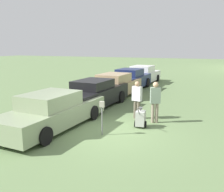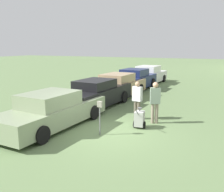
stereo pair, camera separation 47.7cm
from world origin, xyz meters
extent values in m
plane|color=#607A4C|center=(0.00, 0.00, 0.00)|extent=(120.00, 120.00, 0.00)
cube|color=gray|center=(-2.37, -0.30, 0.54)|extent=(2.15, 5.37, 0.72)
cube|color=gray|center=(-2.38, -0.51, 1.18)|extent=(1.77, 2.30, 0.57)
cylinder|color=black|center=(-3.21, 1.38, 0.32)|extent=(0.21, 0.65, 0.64)
cylinder|color=black|center=(-1.37, 1.28, 0.32)|extent=(0.21, 0.65, 0.64)
cylinder|color=black|center=(-3.38, -1.88, 0.32)|extent=(0.21, 0.65, 0.64)
cylinder|color=black|center=(-1.54, -1.98, 0.32)|extent=(0.21, 0.65, 0.64)
cube|color=black|center=(-2.37, 3.47, 0.61)|extent=(2.05, 5.18, 0.85)
cube|color=black|center=(-2.38, 3.27, 1.27)|extent=(1.68, 2.22, 0.47)
cylinder|color=black|center=(-3.16, 5.09, 0.34)|extent=(0.22, 0.69, 0.68)
cylinder|color=black|center=(-1.42, 5.00, 0.34)|extent=(0.22, 0.69, 0.68)
cylinder|color=black|center=(-3.33, 1.94, 0.34)|extent=(0.22, 0.69, 0.68)
cylinder|color=black|center=(-1.59, 1.85, 0.34)|extent=(0.22, 0.69, 0.68)
cube|color=tan|center=(-2.37, 6.43, 0.58)|extent=(2.09, 5.19, 0.79)
cube|color=tan|center=(-2.38, 6.22, 1.25)|extent=(1.71, 2.23, 0.55)
cylinder|color=black|center=(-3.18, 8.05, 0.35)|extent=(0.22, 0.70, 0.69)
cylinder|color=black|center=(-1.40, 7.96, 0.35)|extent=(0.22, 0.70, 0.69)
cylinder|color=black|center=(-3.35, 4.89, 0.35)|extent=(0.22, 0.70, 0.69)
cylinder|color=black|center=(-1.57, 4.80, 0.35)|extent=(0.22, 0.70, 0.69)
cube|color=#19234C|center=(-2.37, 9.58, 0.62)|extent=(2.09, 4.72, 0.83)
cube|color=#19234C|center=(-2.38, 9.40, 1.30)|extent=(1.72, 2.03, 0.54)
cylinder|color=black|center=(-3.20, 11.06, 0.37)|extent=(0.22, 0.75, 0.75)
cylinder|color=black|center=(-1.39, 10.97, 0.37)|extent=(0.22, 0.75, 0.75)
cylinder|color=black|center=(-3.35, 8.20, 0.37)|extent=(0.22, 0.75, 0.75)
cylinder|color=black|center=(-1.55, 8.10, 0.37)|extent=(0.22, 0.75, 0.75)
cube|color=silver|center=(-2.37, 13.14, 0.58)|extent=(2.16, 4.91, 0.80)
cube|color=silver|center=(-2.38, 12.94, 1.26)|extent=(1.78, 2.11, 0.58)
cylinder|color=black|center=(-3.23, 14.68, 0.32)|extent=(0.21, 0.65, 0.65)
cylinder|color=black|center=(-1.36, 14.58, 0.32)|extent=(0.21, 0.65, 0.65)
cylinder|color=black|center=(-3.38, 11.70, 0.32)|extent=(0.21, 0.65, 0.65)
cylinder|color=black|center=(-1.52, 11.60, 0.32)|extent=(0.21, 0.65, 0.65)
cylinder|color=slate|center=(-0.19, -0.36, 0.53)|extent=(0.05, 0.05, 1.06)
cube|color=gray|center=(-0.19, -0.36, 1.17)|extent=(0.18, 0.09, 0.22)
cylinder|color=#665B4C|center=(0.46, 2.18, 0.42)|extent=(0.14, 0.14, 0.83)
cylinder|color=#665B4C|center=(0.29, 2.21, 0.42)|extent=(0.14, 0.14, 0.83)
cube|color=silver|center=(0.37, 2.19, 1.16)|extent=(0.45, 0.30, 0.66)
sphere|color=tan|center=(0.37, 2.19, 1.61)|extent=(0.23, 0.23, 0.23)
cylinder|color=gray|center=(1.35, 1.93, 0.43)|extent=(0.14, 0.14, 0.86)
cylinder|color=gray|center=(1.19, 1.86, 0.43)|extent=(0.14, 0.14, 0.86)
cube|color=gray|center=(1.27, 1.89, 1.21)|extent=(0.47, 0.37, 0.68)
sphere|color=tan|center=(1.27, 1.89, 1.67)|extent=(0.23, 0.23, 0.23)
cube|color=#B2B2AD|center=(0.88, 1.03, 0.38)|extent=(0.40, 0.48, 0.60)
cone|color=#59595B|center=(0.88, 1.03, 0.76)|extent=(0.18, 0.18, 0.16)
cylinder|color=#4C4C4C|center=(0.93, 0.57, 0.78)|extent=(0.09, 0.59, 0.43)
cylinder|color=black|center=(0.67, 1.01, 0.14)|extent=(0.08, 0.28, 0.28)
cylinder|color=black|center=(1.09, 1.06, 0.14)|extent=(0.08, 0.28, 0.28)
camera|label=1|loc=(3.53, -8.41, 3.27)|focal=40.00mm
camera|label=2|loc=(3.97, -8.22, 3.27)|focal=40.00mm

